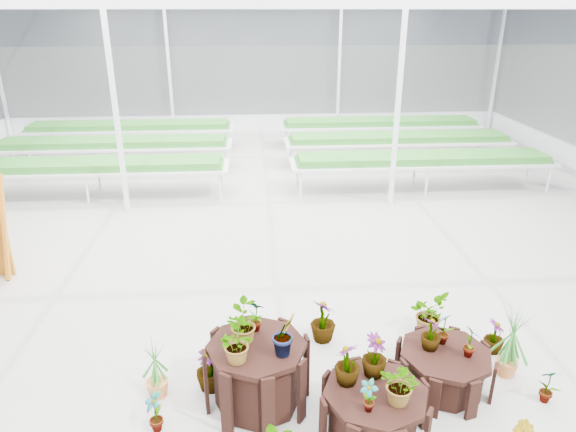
{
  "coord_description": "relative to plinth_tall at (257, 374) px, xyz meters",
  "views": [
    {
      "loc": [
        -0.17,
        -6.98,
        4.2
      ],
      "look_at": [
        0.34,
        0.18,
        1.3
      ],
      "focal_mm": 32.0,
      "sensor_mm": 36.0,
      "label": 1
    }
  ],
  "objects": [
    {
      "name": "nursery_benches",
      "position": [
        0.18,
        9.48,
        0.03
      ],
      "size": [
        16.0,
        7.0,
        0.84
      ],
      "primitive_type": null,
      "color": "silver",
      "rests_on": "ground"
    },
    {
      "name": "nursery_plants",
      "position": [
        1.02,
        0.02,
        0.11
      ],
      "size": [
        4.8,
        3.52,
        1.29
      ],
      "color": "#2D7226",
      "rests_on": "ground"
    },
    {
      "name": "plinth_mid",
      "position": [
        1.2,
        -0.6,
        -0.1
      ],
      "size": [
        1.3,
        1.3,
        0.59
      ],
      "primitive_type": "cylinder",
      "rotation": [
        0.0,
        0.0,
        0.19
      ],
      "color": "black",
      "rests_on": "ground"
    },
    {
      "name": "ground_plane",
      "position": [
        0.18,
        2.28,
        -0.39
      ],
      "size": [
        24.0,
        24.0,
        0.0
      ],
      "primitive_type": "plane",
      "color": "gray",
      "rests_on": "ground"
    },
    {
      "name": "plinth_tall",
      "position": [
        0.0,
        0.0,
        0.0
      ],
      "size": [
        1.34,
        1.34,
        0.78
      ],
      "primitive_type": "cylinder",
      "rotation": [
        0.0,
        0.0,
        0.18
      ],
      "color": "black",
      "rests_on": "ground"
    },
    {
      "name": "greenhouse_shell",
      "position": [
        0.18,
        2.28,
        1.86
      ],
      "size": [
        18.0,
        24.0,
        4.5
      ],
      "primitive_type": null,
      "color": "white",
      "rests_on": "ground"
    },
    {
      "name": "steel_frame",
      "position": [
        0.18,
        2.28,
        1.86
      ],
      "size": [
        18.0,
        24.0,
        4.5
      ],
      "primitive_type": null,
      "color": "silver",
      "rests_on": "ground"
    },
    {
      "name": "plinth_low",
      "position": [
        2.2,
        0.1,
        -0.14
      ],
      "size": [
        1.34,
        1.34,
        0.5
      ],
      "primitive_type": "cylinder",
      "rotation": [
        0.0,
        0.0,
        0.25
      ],
      "color": "black",
      "rests_on": "ground"
    }
  ]
}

